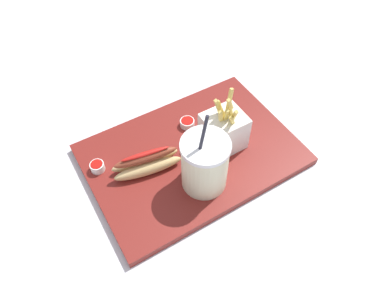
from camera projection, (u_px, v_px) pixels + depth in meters
name	position (u px, v px, depth m)	size (l,w,h in m)	color
ground_plane	(192.00, 159.00, 0.89)	(2.40, 2.40, 0.02)	silver
food_tray	(192.00, 154.00, 0.87)	(0.49, 0.34, 0.02)	maroon
soda_cup	(205.00, 164.00, 0.76)	(0.10, 0.10, 0.21)	beige
fries_basket	(224.00, 130.00, 0.84)	(0.09, 0.08, 0.17)	white
hot_dog_1	(147.00, 163.00, 0.81)	(0.16, 0.08, 0.06)	#DBB775
ketchup_cup_1	(187.00, 123.00, 0.91)	(0.04, 0.04, 0.02)	white
ketchup_cup_2	(97.00, 166.00, 0.82)	(0.03, 0.03, 0.02)	white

